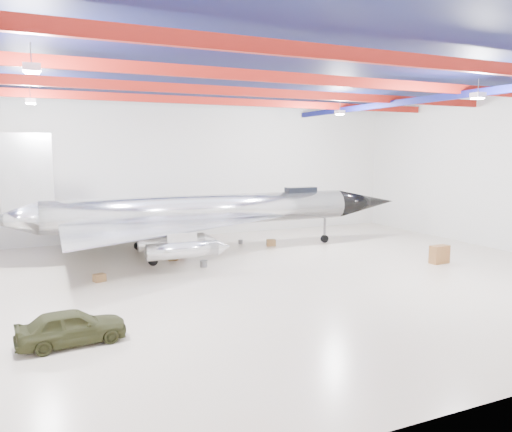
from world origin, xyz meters
name	(u,v)px	position (x,y,z in m)	size (l,w,h in m)	color
floor	(243,281)	(0.00, 0.00, 0.00)	(40.00, 40.00, 0.00)	beige
wall_back	(170,169)	(0.00, 15.00, 5.50)	(40.00, 40.00, 0.00)	silver
wall_right	(509,172)	(20.00, 0.00, 5.50)	(30.00, 30.00, 0.00)	silver
ceiling	(243,72)	(0.00, 0.00, 11.00)	(40.00, 40.00, 0.00)	#0A0F38
ceiling_structure	(243,86)	(0.00, 0.00, 10.32)	(39.50, 29.50, 1.08)	maroon
jet_aircraft	(205,215)	(0.56, 8.10, 2.64)	(29.51, 17.27, 8.05)	silver
jeep	(72,327)	(-9.16, -5.63, 0.66)	(1.55, 3.85, 1.31)	#303219
desk	(439,254)	(12.82, -1.17, 0.57)	(1.23, 0.62, 1.13)	brown
crate_ply	(99,278)	(-7.13, 3.05, 0.21)	(0.59, 0.47, 0.41)	olive
toolbox_red	(182,254)	(-1.30, 7.50, 0.17)	(0.49, 0.39, 0.34)	#A01010
engine_drum	(204,264)	(-0.93, 3.97, 0.20)	(0.45, 0.45, 0.40)	#59595B
parts_bin	(271,243)	(5.78, 8.38, 0.23)	(0.66, 0.52, 0.46)	olive
oil_barrel	(173,257)	(-2.11, 6.60, 0.21)	(0.60, 0.48, 0.42)	olive
spares_box	(241,242)	(4.01, 10.01, 0.15)	(0.34, 0.34, 0.31)	#59595B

